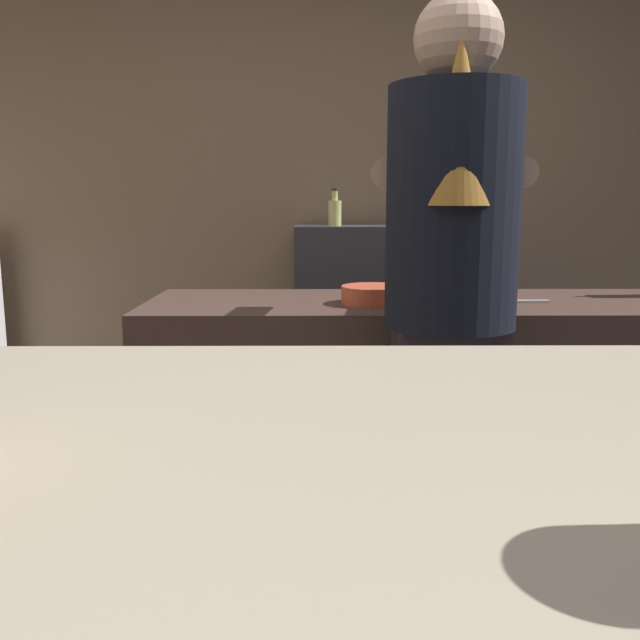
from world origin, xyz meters
The scene contains 8 objects.
wall_back centered at (0.00, 2.20, 1.35)m, with size 5.20×0.10×2.70m, color #91765C.
prep_counter centered at (0.35, 0.77, 0.45)m, with size 2.10×0.60×0.90m, color #4A352E.
back_shelf centered at (0.23, 1.92, 0.55)m, with size 0.97×0.36×1.11m, color #38373F.
bartender centered at (0.20, 0.32, 1.00)m, with size 0.45×0.53×1.72m.
mixing_bowl centered at (0.04, 0.70, 0.93)m, with size 0.21×0.21×0.06m, color #D5573C.
chefs_knife centered at (0.48, 0.72, 0.91)m, with size 0.24×0.03×0.01m, color silver.
bottle_olive_oil centered at (-0.06, 1.89, 1.18)m, with size 0.06×0.06×0.18m.
bottle_vinegar centered at (0.50, 2.02, 1.20)m, with size 0.06×0.06×0.24m.
Camera 1 is at (-0.15, -1.42, 1.22)m, focal length 37.94 mm.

